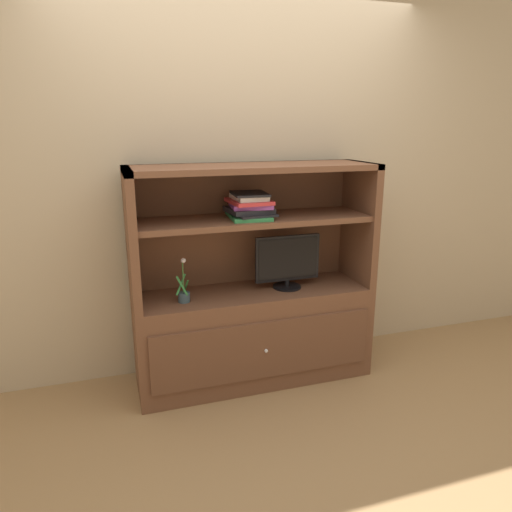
# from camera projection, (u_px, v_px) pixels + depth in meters

# --- Properties ---
(ground_plane) EXTENTS (8.00, 8.00, 0.00)m
(ground_plane) POSITION_uv_depth(u_px,v_px,m) (273.00, 407.00, 2.94)
(ground_plane) COLOR #99754C
(painted_rear_wall) EXTENTS (6.00, 0.10, 2.80)m
(painted_rear_wall) POSITION_uv_depth(u_px,v_px,m) (238.00, 169.00, 3.25)
(painted_rear_wall) COLOR tan
(painted_rear_wall) RESTS_ON ground_plane
(media_console) EXTENTS (1.57, 0.50, 1.46)m
(media_console) POSITION_uv_depth(u_px,v_px,m) (253.00, 312.00, 3.18)
(media_console) COLOR brown
(media_console) RESTS_ON ground_plane
(tv_monitor) EXTENTS (0.45, 0.19, 0.36)m
(tv_monitor) POSITION_uv_depth(u_px,v_px,m) (287.00, 261.00, 3.14)
(tv_monitor) COLOR black
(tv_monitor) RESTS_ON media_console
(potted_plant) EXTENTS (0.09, 0.13, 0.28)m
(potted_plant) POSITION_uv_depth(u_px,v_px,m) (184.00, 293.00, 2.92)
(potted_plant) COLOR #384C56
(potted_plant) RESTS_ON media_console
(magazine_stack) EXTENTS (0.29, 0.36, 0.16)m
(magazine_stack) POSITION_uv_depth(u_px,v_px,m) (249.00, 206.00, 2.97)
(magazine_stack) COLOR #338C4C
(magazine_stack) RESTS_ON media_console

